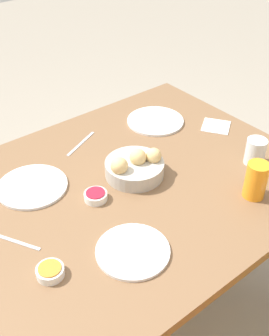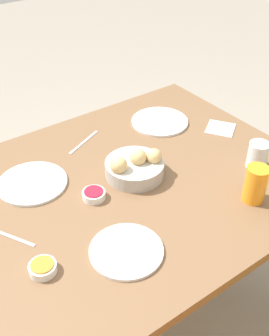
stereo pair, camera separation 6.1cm
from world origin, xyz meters
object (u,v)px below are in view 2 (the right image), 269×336
plate_far_center (126,251)px  jam_bowl_honey (43,268)px  plate_near_left (160,121)px  jam_bowl_berry (94,195)px  plate_near_right (32,183)px  knife_silver (9,236)px  bread_basket (135,167)px  water_tumbler (258,155)px  napkin (221,128)px  juice_glass (255,184)px  fork_silver (84,142)px

plate_far_center → jam_bowl_honey: bearing=-19.0°
plate_near_left → jam_bowl_berry: (0.49, 0.26, 0.01)m
jam_bowl_berry → plate_near_right: bearing=-54.4°
jam_bowl_honey → knife_silver: jam_bowl_honey is taller
bread_basket → jam_bowl_berry: bread_basket is taller
water_tumbler → jam_bowl_berry: size_ratio=1.28×
plate_near_right → knife_silver: plate_near_right is taller
jam_bowl_honey → napkin: jam_bowl_honey is taller
juice_glass → water_tumbler: (-0.15, -0.12, -0.01)m
jam_bowl_honey → fork_silver: 0.65m
jam_bowl_berry → knife_silver: jam_bowl_berry is taller
water_tumbler → fork_silver: water_tumbler is taller
bread_basket → water_tumbler: (-0.39, 0.22, 0.01)m
plate_far_center → napkin: plate_far_center is taller
jam_bowl_berry → napkin: jam_bowl_berry is taller
fork_silver → plate_near_left: bearing=170.4°
water_tumbler → jam_bowl_berry: 0.61m
plate_far_center → jam_bowl_berry: (-0.05, -0.26, 0.01)m
plate_far_center → napkin: size_ratio=1.40×
jam_bowl_berry → knife_silver: size_ratio=0.46×
jam_bowl_honey → bread_basket: bearing=-156.2°
jam_bowl_honey → juice_glass: bearing=169.1°
bread_basket → plate_near_left: bearing=-142.3°
plate_near_left → plate_far_center: size_ratio=1.11×
plate_far_center → knife_silver: (0.25, -0.26, -0.00)m
jam_bowl_berry → water_tumbler: bearing=161.0°
plate_far_center → juice_glass: 0.48m
plate_near_right → plate_near_left: bearing=-174.0°
plate_near_left → water_tumbler: 0.47m
knife_silver → plate_near_left: bearing=-162.0°
jam_bowl_berry → jam_bowl_honey: (0.28, 0.18, 0.00)m
bread_basket → jam_bowl_berry: 0.19m
juice_glass → napkin: juice_glass is taller
jam_bowl_berry → napkin: bearing=-174.4°
bread_basket → fork_silver: bearing=-82.2°
plate_near_right → juice_glass: 0.76m
bread_basket → water_tumbler: size_ratio=2.11×
plate_near_left → bread_basket: bearing=37.7°
plate_near_left → jam_bowl_honey: (0.77, 0.44, 0.01)m
fork_silver → water_tumbler: bearing=130.2°
plate_far_center → water_tumbler: bearing=-174.4°
water_tumbler → plate_near_left: bearing=-78.9°
bread_basket → plate_near_left: (-0.30, -0.24, -0.03)m
jam_bowl_berry → jam_bowl_honey: size_ratio=1.00×
knife_silver → napkin: (-0.97, -0.07, 0.00)m
napkin → plate_far_center: bearing=24.5°
bread_basket → jam_bowl_honey: size_ratio=2.70×
jam_bowl_honey → plate_near_left: bearing=-150.2°
knife_silver → jam_bowl_honey: bearing=97.7°
water_tumbler → fork_silver: size_ratio=0.57×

